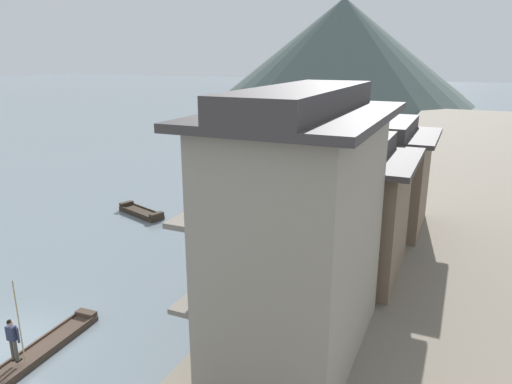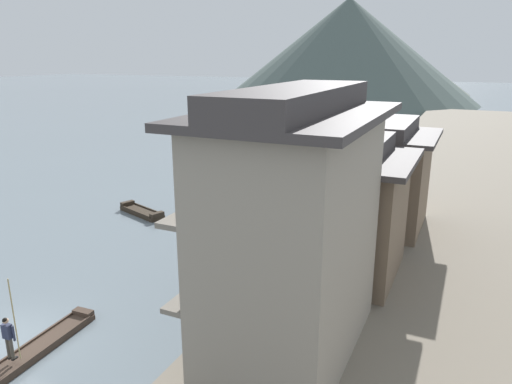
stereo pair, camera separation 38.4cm
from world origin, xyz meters
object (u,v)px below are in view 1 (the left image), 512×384
object	(u,v)px
boat_moored_far	(221,281)
house_waterfront_nearest	(299,229)
house_waterfront_second	(351,209)
house_waterfront_tall	(382,175)
boatman_person	(13,335)
boat_midriver_upstream	(332,187)
boat_foreground_poled	(40,351)
boat_upstream_distant	(141,212)
boat_midriver_drifting	(322,139)
boat_moored_second	(353,173)
boat_crossing_west	(248,152)
boat_moored_third	(369,135)
boat_moored_nearest	(371,152)

from	to	relation	value
boat_moored_far	house_waterfront_nearest	size ratio (longest dim) A/B	0.48
house_waterfront_second	house_waterfront_tall	xyz separation A→B (m)	(0.18, 6.96, -0.00)
boatman_person	boat_midriver_upstream	size ratio (longest dim) A/B	0.52
boat_foreground_poled	boat_upstream_distant	bearing A→B (deg)	113.84
house_waterfront_second	boat_midriver_drifting	bearing A→B (deg)	107.97
house_waterfront_nearest	house_waterfront_tall	xyz separation A→B (m)	(0.39, 13.59, -1.29)
boat_moored_second	boat_crossing_west	xyz separation A→B (m)	(-12.55, 4.36, 0.08)
boat_midriver_upstream	boat_crossing_west	bearing A→B (deg)	139.73
boat_foreground_poled	boat_moored_third	size ratio (longest dim) A/B	1.02
boat_moored_nearest	boat_moored_third	size ratio (longest dim) A/B	1.04
boat_moored_far	boat_midriver_upstream	world-z (taller)	boat_midriver_upstream
boat_moored_nearest	boat_midriver_upstream	size ratio (longest dim) A/B	0.92
boat_crossing_west	boat_foreground_poled	bearing A→B (deg)	-76.93
boat_foreground_poled	boat_midriver_upstream	size ratio (longest dim) A/B	0.90
boat_moored_far	boat_crossing_west	world-z (taller)	boat_moored_far
boat_upstream_distant	house_waterfront_second	size ratio (longest dim) A/B	0.65
boat_moored_third	boat_midriver_upstream	distance (m)	27.35
boat_moored_far	boat_midriver_upstream	distance (m)	17.95
boat_upstream_distant	house_waterfront_nearest	bearing A→B (deg)	-36.38
boat_moored_third	house_waterfront_tall	xyz separation A→B (m)	(7.51, -35.71, 3.55)
boat_midriver_drifting	boat_upstream_distant	size ratio (longest dim) A/B	1.16
boat_foreground_poled	boat_midriver_drifting	xyz separation A→B (m)	(-3.20, 47.04, 0.02)
boat_upstream_distant	boat_crossing_west	world-z (taller)	boat_crossing_west
boatman_person	boat_moored_third	size ratio (longest dim) A/B	0.58
boat_crossing_west	house_waterfront_second	size ratio (longest dim) A/B	0.54
boat_crossing_west	boat_upstream_distant	bearing A→B (deg)	-84.65
boat_moored_far	boatman_person	bearing A→B (deg)	-112.67
boatman_person	boat_moored_nearest	bearing A→B (deg)	84.77
boat_upstream_distant	boat_crossing_west	size ratio (longest dim) A/B	1.19
boat_moored_nearest	boat_midriver_drifting	bearing A→B (deg)	142.95
boat_moored_nearest	house_waterfront_nearest	bearing A→B (deg)	-83.04
boat_foreground_poled	house_waterfront_tall	world-z (taller)	house_waterfront_tall
boat_moored_nearest	boat_moored_third	world-z (taller)	boat_moored_third
boatman_person	house_waterfront_tall	xyz separation A→B (m)	(8.99, 17.75, 2.39)
boat_crossing_west	house_waterfront_nearest	size ratio (longest dim) A/B	0.38
boat_crossing_west	house_waterfront_nearest	distance (m)	36.88
boat_foreground_poled	boat_midriver_drifting	bearing A→B (deg)	93.89
boat_foreground_poled	boat_moored_nearest	xyz separation A→B (m)	(3.97, 41.62, 0.01)
boat_midriver_upstream	house_waterfront_tall	world-z (taller)	house_waterfront_tall
boat_midriver_drifting	house_waterfront_tall	distance (m)	32.89
boat_foreground_poled	boat_moored_second	world-z (taller)	boat_foreground_poled
boat_upstream_distant	boatman_person	bearing A→B (deg)	-67.36
boat_moored_second	boatman_person	bearing A→B (deg)	-97.48
boat_moored_far	boat_midriver_drifting	bearing A→B (deg)	99.60
boatman_person	boat_moored_second	bearing A→B (deg)	82.52
boat_moored_second	house_waterfront_tall	xyz separation A→B (m)	(4.76, -14.45, 3.67)
boat_upstream_distant	house_waterfront_nearest	size ratio (longest dim) A/B	0.46
boatman_person	house_waterfront_nearest	bearing A→B (deg)	25.81
boat_midriver_drifting	boat_crossing_west	bearing A→B (deg)	-113.74
boat_foreground_poled	boatman_person	size ratio (longest dim) A/B	1.74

